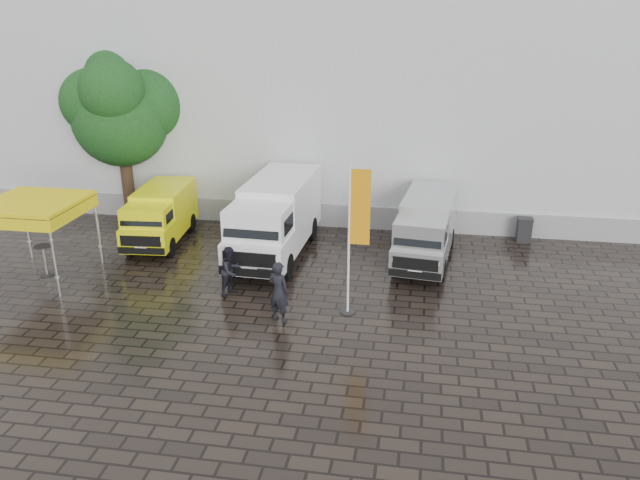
{
  "coord_description": "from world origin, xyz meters",
  "views": [
    {
      "loc": [
        2.93,
        -17.81,
        9.13
      ],
      "look_at": [
        -0.4,
        2.2,
        1.51
      ],
      "focal_mm": 35.0,
      "sensor_mm": 36.0,
      "label": 1
    }
  ],
  "objects_px": {
    "van_yellow": "(161,217)",
    "person_tent": "(231,271)",
    "canopy_tent": "(33,206)",
    "person_front": "(279,292)",
    "flagpole": "(355,232)",
    "cocktail_table": "(45,261)",
    "wheelie_bin": "(524,230)",
    "van_silver": "(426,230)",
    "van_white": "(275,220)"
  },
  "relations": [
    {
      "from": "cocktail_table",
      "to": "canopy_tent",
      "type": "bearing_deg",
      "value": -112.31
    },
    {
      "from": "van_white",
      "to": "canopy_tent",
      "type": "height_order",
      "value": "van_white"
    },
    {
      "from": "van_white",
      "to": "wheelie_bin",
      "type": "xyz_separation_m",
      "value": [
        9.76,
        3.14,
        -0.93
      ]
    },
    {
      "from": "flagpole",
      "to": "wheelie_bin",
      "type": "xyz_separation_m",
      "value": [
        6.21,
        7.59,
        -2.21
      ]
    },
    {
      "from": "van_yellow",
      "to": "wheelie_bin",
      "type": "height_order",
      "value": "van_yellow"
    },
    {
      "from": "van_white",
      "to": "flagpole",
      "type": "xyz_separation_m",
      "value": [
        3.56,
        -4.45,
        1.28
      ]
    },
    {
      "from": "canopy_tent",
      "to": "person_front",
      "type": "height_order",
      "value": "canopy_tent"
    },
    {
      "from": "van_yellow",
      "to": "canopy_tent",
      "type": "xyz_separation_m",
      "value": [
        -2.81,
        -4.04,
        1.57
      ]
    },
    {
      "from": "cocktail_table",
      "to": "person_front",
      "type": "relative_size",
      "value": 0.58
    },
    {
      "from": "flagpole",
      "to": "person_front",
      "type": "height_order",
      "value": "flagpole"
    },
    {
      "from": "person_front",
      "to": "flagpole",
      "type": "bearing_deg",
      "value": -134.43
    },
    {
      "from": "cocktail_table",
      "to": "wheelie_bin",
      "type": "bearing_deg",
      "value": 20.35
    },
    {
      "from": "van_white",
      "to": "van_yellow",
      "type": "bearing_deg",
      "value": 175.57
    },
    {
      "from": "van_silver",
      "to": "flagpole",
      "type": "height_order",
      "value": "flagpole"
    },
    {
      "from": "person_front",
      "to": "person_tent",
      "type": "relative_size",
      "value": 1.16
    },
    {
      "from": "flagpole",
      "to": "van_yellow",
      "type": "bearing_deg",
      "value": 149.41
    },
    {
      "from": "van_yellow",
      "to": "flagpole",
      "type": "height_order",
      "value": "flagpole"
    },
    {
      "from": "van_yellow",
      "to": "cocktail_table",
      "type": "height_order",
      "value": "van_yellow"
    },
    {
      "from": "van_yellow",
      "to": "cocktail_table",
      "type": "xyz_separation_m",
      "value": [
        -2.77,
        -3.92,
        -0.51
      ]
    },
    {
      "from": "van_yellow",
      "to": "flagpole",
      "type": "xyz_separation_m",
      "value": [
        8.51,
        -5.03,
        1.63
      ]
    },
    {
      "from": "person_front",
      "to": "person_tent",
      "type": "distance_m",
      "value": 2.58
    },
    {
      "from": "van_silver",
      "to": "wheelie_bin",
      "type": "bearing_deg",
      "value": 40.93
    },
    {
      "from": "canopy_tent",
      "to": "cocktail_table",
      "type": "distance_m",
      "value": 2.09
    },
    {
      "from": "cocktail_table",
      "to": "person_front",
      "type": "bearing_deg",
      "value": -12.53
    },
    {
      "from": "cocktail_table",
      "to": "wheelie_bin",
      "type": "distance_m",
      "value": 18.64
    },
    {
      "from": "van_white",
      "to": "cocktail_table",
      "type": "distance_m",
      "value": 8.46
    },
    {
      "from": "van_silver",
      "to": "wheelie_bin",
      "type": "relative_size",
      "value": 5.46
    },
    {
      "from": "van_yellow",
      "to": "person_tent",
      "type": "bearing_deg",
      "value": -50.08
    },
    {
      "from": "van_silver",
      "to": "person_tent",
      "type": "distance_m",
      "value": 7.63
    },
    {
      "from": "canopy_tent",
      "to": "cocktail_table",
      "type": "relative_size",
      "value": 2.71
    },
    {
      "from": "canopy_tent",
      "to": "person_front",
      "type": "relative_size",
      "value": 1.58
    },
    {
      "from": "wheelie_bin",
      "to": "person_tent",
      "type": "distance_m",
      "value": 12.5
    },
    {
      "from": "person_front",
      "to": "person_tent",
      "type": "bearing_deg",
      "value": -15.63
    },
    {
      "from": "flagpole",
      "to": "person_front",
      "type": "bearing_deg",
      "value": -157.37
    },
    {
      "from": "canopy_tent",
      "to": "person_tent",
      "type": "bearing_deg",
      "value": -2.4
    },
    {
      "from": "van_yellow",
      "to": "flagpole",
      "type": "distance_m",
      "value": 10.02
    },
    {
      "from": "van_silver",
      "to": "cocktail_table",
      "type": "distance_m",
      "value": 13.98
    },
    {
      "from": "person_tent",
      "to": "van_silver",
      "type": "bearing_deg",
      "value": -31.62
    },
    {
      "from": "van_silver",
      "to": "person_tent",
      "type": "relative_size",
      "value": 3.24
    },
    {
      "from": "van_yellow",
      "to": "van_silver",
      "type": "height_order",
      "value": "van_silver"
    },
    {
      "from": "van_white",
      "to": "wheelie_bin",
      "type": "relative_size",
      "value": 6.56
    },
    {
      "from": "cocktail_table",
      "to": "person_tent",
      "type": "distance_m",
      "value": 7.08
    },
    {
      "from": "van_yellow",
      "to": "van_silver",
      "type": "bearing_deg",
      "value": -5.77
    },
    {
      "from": "wheelie_bin",
      "to": "van_silver",
      "type": "bearing_deg",
      "value": -143.81
    },
    {
      "from": "van_silver",
      "to": "wheelie_bin",
      "type": "distance_m",
      "value": 4.92
    },
    {
      "from": "van_yellow",
      "to": "person_front",
      "type": "relative_size",
      "value": 2.4
    },
    {
      "from": "van_silver",
      "to": "canopy_tent",
      "type": "relative_size",
      "value": 1.77
    },
    {
      "from": "wheelie_bin",
      "to": "person_front",
      "type": "relative_size",
      "value": 0.51
    },
    {
      "from": "canopy_tent",
      "to": "wheelie_bin",
      "type": "xyz_separation_m",
      "value": [
        17.53,
        6.6,
        -2.16
      ]
    },
    {
      "from": "van_yellow",
      "to": "person_front",
      "type": "distance_m",
      "value": 8.67
    }
  ]
}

